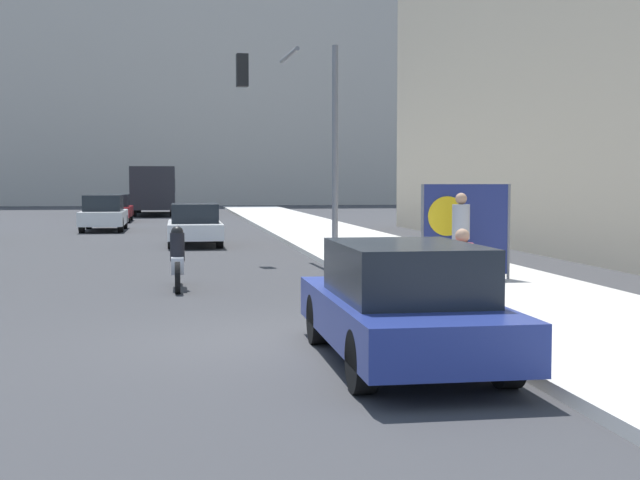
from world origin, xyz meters
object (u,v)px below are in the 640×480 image
pedestrian_behind (439,230)px  parked_car_curbside (403,303)px  protest_banner (465,229)px  city_bus_on_road (154,187)px  jogger_on_sidewalk (461,237)px  car_on_road_midblock (104,213)px  motorcycle_on_road (177,262)px  traffic_light_pole (300,114)px  car_on_road_distant (113,208)px  car_on_road_nearest (195,224)px  seated_protester (462,266)px

pedestrian_behind → parked_car_curbside: bearing=16.1°
pedestrian_behind → parked_car_curbside: size_ratio=0.41×
protest_banner → parked_car_curbside: bearing=-113.4°
pedestrian_behind → city_bus_on_road: (-6.87, 39.96, 0.66)m
protest_banner → city_bus_on_road: city_bus_on_road is taller
parked_car_curbside → jogger_on_sidewalk: bearing=66.8°
car_on_road_midblock → motorcycle_on_road: size_ratio=2.19×
traffic_light_pole → car_on_road_distant: (-6.57, 24.27, -3.15)m
car_on_road_distant → car_on_road_nearest: bearing=-77.9°
jogger_on_sidewalk → car_on_road_nearest: bearing=-36.8°
jogger_on_sidewalk → car_on_road_distant: bearing=-41.6°
car_on_road_distant → motorcycle_on_road: 30.33m
traffic_light_pole → city_bus_on_road: size_ratio=0.52×
parked_car_curbside → car_on_road_distant: (-5.88, 37.83, 0.02)m
seated_protester → parked_car_curbside: bearing=-133.1°
seated_protester → car_on_road_midblock: size_ratio=0.26×
protest_banner → motorcycle_on_road: protest_banner is taller
seated_protester → traffic_light_pole: size_ratio=0.22×
city_bus_on_road → car_on_road_distant: bearing=-100.4°
pedestrian_behind → parked_car_curbside: (-2.87, -8.17, -0.37)m
seated_protester → protest_banner: (1.38, 4.07, 0.33)m
traffic_light_pole → motorcycle_on_road: 7.49m
seated_protester → pedestrian_behind: (1.14, 5.05, 0.26)m
protest_banner → city_bus_on_road: size_ratio=0.18×
traffic_light_pole → car_on_road_nearest: (-2.67, 6.08, -3.18)m
seated_protester → car_on_road_distant: bearing=88.3°
pedestrian_behind → motorcycle_on_road: 5.46m
protest_banner → seated_protester: bearing=-108.8°
protest_banner → parked_car_curbside: 7.86m
pedestrian_behind → traffic_light_pole: size_ratio=0.33×
pedestrian_behind → protest_banner: protest_banner is taller
car_on_road_nearest → car_on_road_midblock: car_on_road_midblock is taller
jogger_on_sidewalk → parked_car_curbside: 7.23m
car_on_road_nearest → seated_protester: bearing=-77.3°
protest_banner → car_on_road_distant: size_ratio=0.45×
seated_protester → parked_car_curbside: parked_car_curbside is taller
traffic_light_pole → motorcycle_on_road: size_ratio=2.57×
pedestrian_behind → traffic_light_pole: bearing=-122.4°
parked_car_curbside → car_on_road_midblock: car_on_road_midblock is taller
traffic_light_pole → pedestrian_behind: bearing=-67.9°
jogger_on_sidewalk → protest_banner: 0.63m
car_on_road_nearest → car_on_road_midblock: (-3.67, 9.51, 0.07)m
pedestrian_behind → city_bus_on_road: bearing=-134.8°
pedestrian_behind → protest_banner: bearing=49.5°
pedestrian_behind → motorcycle_on_road: bearing=-49.4°
parked_car_curbside → city_bus_on_road: 48.31m
seated_protester → jogger_on_sidewalk: jogger_on_sidewalk is taller
parked_car_curbside → city_bus_on_road: size_ratio=0.41×
pedestrian_behind → motorcycle_on_road: (-5.42, -0.49, -0.54)m
jogger_on_sidewalk → pedestrian_behind: 1.53m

